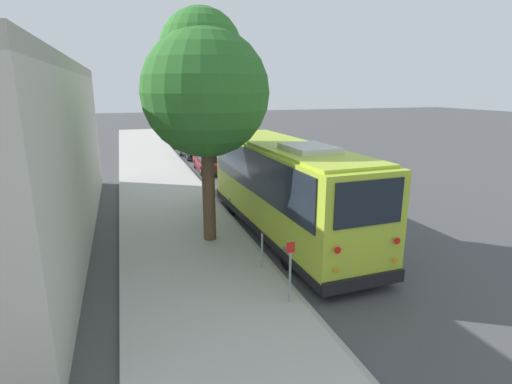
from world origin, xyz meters
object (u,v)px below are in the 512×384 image
(sign_post_near, at_px, (290,272))
(parked_sedan_white, at_px, (171,133))
(parked_sedan_black, at_px, (194,150))
(parked_sedan_gray, at_px, (179,140))
(parked_sedan_maroon, at_px, (210,163))
(shuttle_bus, at_px, (285,184))
(street_tree, at_px, (205,84))
(sign_post_far, at_px, (262,251))

(sign_post_near, bearing_deg, parked_sedan_white, -2.21)
(parked_sedan_black, xyz_separation_m, parked_sedan_gray, (6.76, 0.29, 0.00))
(parked_sedan_black, distance_m, sign_post_near, 23.01)
(parked_sedan_white, bearing_deg, parked_sedan_maroon, 176.64)
(shuttle_bus, distance_m, sign_post_near, 5.37)
(shuttle_bus, distance_m, parked_sedan_white, 31.48)
(parked_sedan_maroon, relative_size, parked_sedan_black, 0.98)
(shuttle_bus, bearing_deg, street_tree, 86.49)
(parked_sedan_gray, xyz_separation_m, sign_post_far, (-27.61, 1.31, 0.09))
(parked_sedan_gray, distance_m, street_tree, 25.27)
(parked_sedan_maroon, bearing_deg, parked_sedan_white, 1.77)
(shuttle_bus, distance_m, parked_sedan_black, 18.07)
(parked_sedan_gray, distance_m, sign_post_far, 27.64)
(parked_sedan_black, relative_size, parked_sedan_gray, 0.97)
(sign_post_far, bearing_deg, parked_sedan_white, -2.34)
(parked_sedan_black, distance_m, street_tree, 18.76)
(shuttle_bus, distance_m, parked_sedan_gray, 24.82)
(shuttle_bus, xyz_separation_m, sign_post_far, (-2.84, 1.88, -1.26))
(shuttle_bus, height_order, parked_sedan_maroon, shuttle_bus)
(parked_sedan_gray, bearing_deg, parked_sedan_maroon, 178.81)
(parked_sedan_black, relative_size, sign_post_far, 3.90)
(parked_sedan_maroon, distance_m, sign_post_far, 15.34)
(parked_sedan_gray, height_order, parked_sedan_white, parked_sedan_gray)
(sign_post_near, distance_m, sign_post_far, 2.11)
(parked_sedan_white, relative_size, street_tree, 0.60)
(sign_post_near, height_order, sign_post_far, sign_post_near)
(parked_sedan_gray, bearing_deg, parked_sedan_black, 179.68)
(parked_sedan_maroon, relative_size, parked_sedan_gray, 0.96)
(parked_sedan_white, xyz_separation_m, sign_post_far, (-34.28, 1.40, 0.09))
(sign_post_near, bearing_deg, parked_sedan_maroon, -5.46)
(sign_post_far, bearing_deg, parked_sedan_gray, -2.72)
(parked_sedan_white, bearing_deg, sign_post_near, 173.66)
(shuttle_bus, bearing_deg, parked_sedan_gray, -0.37)
(parked_sedan_maroon, bearing_deg, sign_post_near, 175.54)
(shuttle_bus, height_order, street_tree, street_tree)
(parked_sedan_white, bearing_deg, sign_post_far, 173.53)
(parked_sedan_maroon, height_order, parked_sedan_black, parked_sedan_black)
(street_tree, xyz_separation_m, sign_post_near, (-5.03, -0.99, -4.52))
(parked_sedan_black, distance_m, sign_post_far, 20.92)
(parked_sedan_white, bearing_deg, parked_sedan_black, 176.73)
(sign_post_far, bearing_deg, parked_sedan_black, -4.40)
(parked_sedan_gray, relative_size, sign_post_near, 2.72)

